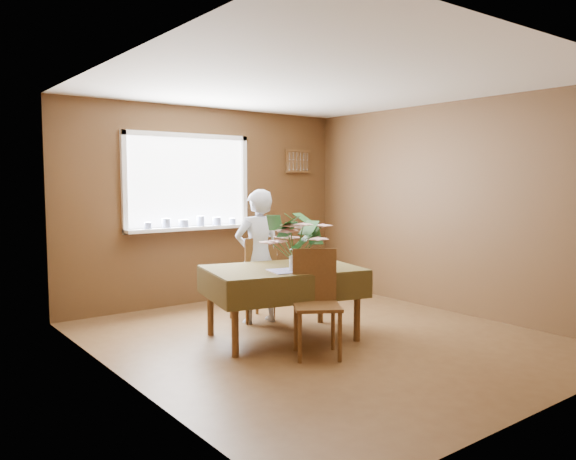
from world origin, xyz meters
TOP-DOWN VIEW (x-y plane):
  - floor at (0.00, 0.00)m, footprint 4.50×4.50m
  - ceiling at (0.00, 0.00)m, footprint 4.50×4.50m
  - wall_back at (0.00, 2.25)m, footprint 4.00×0.00m
  - wall_front at (0.00, -2.25)m, footprint 4.00×0.00m
  - wall_left at (-2.00, 0.00)m, footprint 0.00×4.50m
  - wall_right at (2.00, 0.00)m, footprint 0.00×4.50m
  - window_assembly at (-0.30, 2.20)m, footprint 1.72×0.20m
  - spoon_rack at (1.45, 2.22)m, footprint 0.44×0.05m
  - dining_table at (-0.29, 0.26)m, footprint 1.66×1.32m
  - chair_far at (-0.11, 1.00)m, footprint 0.42×0.42m
  - chair_near at (-0.35, -0.33)m, footprint 0.56×0.56m
  - seated_woman at (-0.14, 0.92)m, footprint 0.59×0.44m
  - flower_bouquet at (-0.32, 0.02)m, footprint 0.58×0.58m
  - side_plate at (0.13, 0.25)m, footprint 0.26×0.26m
  - table_knife at (-0.20, -0.01)m, footprint 0.13×0.22m

SIDE VIEW (x-z plane):
  - floor at x=0.00m, z-range 0.00..0.00m
  - chair_far at x=-0.11m, z-range 0.04..0.99m
  - chair_near at x=-0.35m, z-range 0.04..0.99m
  - dining_table at x=-0.29m, z-range 0.27..0.99m
  - side_plate at x=0.13m, z-range 0.71..0.73m
  - table_knife at x=-0.20m, z-range 0.72..0.72m
  - seated_woman at x=-0.14m, z-range 0.00..1.48m
  - flower_bouquet at x=-0.32m, z-range 0.79..1.28m
  - wall_back at x=0.00m, z-range -0.75..3.25m
  - wall_front at x=0.00m, z-range -0.75..3.25m
  - wall_left at x=-2.00m, z-range -1.00..3.50m
  - wall_right at x=2.00m, z-range -1.00..3.50m
  - window_assembly at x=-0.30m, z-range 0.74..1.96m
  - spoon_rack at x=1.45m, z-range 1.69..2.02m
  - ceiling at x=0.00m, z-range 2.50..2.50m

